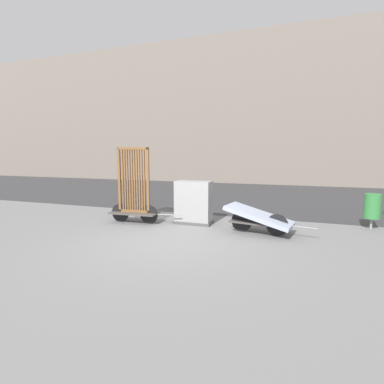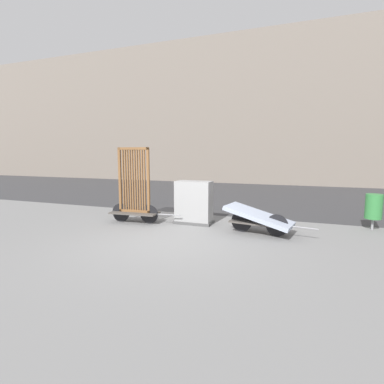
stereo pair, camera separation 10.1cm
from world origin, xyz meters
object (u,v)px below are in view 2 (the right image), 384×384
at_px(utility_cabinet, 194,204).
at_px(bike_cart_with_mattress, 259,218).
at_px(bike_cart_with_bedframe, 135,196).
at_px(trash_bin, 374,207).

bearing_deg(utility_cabinet, bike_cart_with_mattress, -14.58).
bearing_deg(bike_cart_with_mattress, utility_cabinet, 174.93).
xyz_separation_m(bike_cart_with_bedframe, utility_cabinet, (1.66, 0.50, -0.21)).
bearing_deg(bike_cart_with_bedframe, trash_bin, 8.72).
bearing_deg(trash_bin, bike_cart_with_bedframe, -167.05).
height_order(bike_cart_with_mattress, trash_bin, trash_bin).
bearing_deg(bike_cart_with_mattress, trash_bin, 37.31).
distance_m(bike_cart_with_mattress, trash_bin, 3.15).
xyz_separation_m(bike_cart_with_bedframe, bike_cart_with_mattress, (3.59, -0.00, -0.38)).
distance_m(bike_cart_with_bedframe, trash_bin, 6.53).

